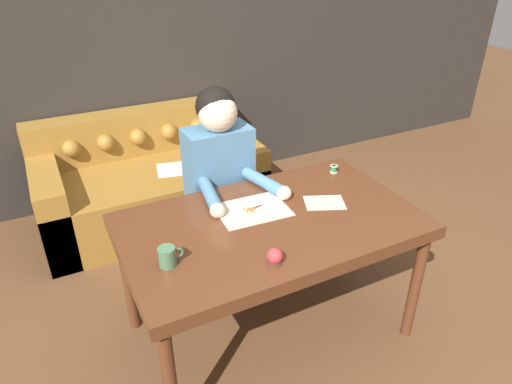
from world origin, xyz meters
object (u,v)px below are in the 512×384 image
thread_spool (334,169)px  pin_cushion (275,257)px  person (220,188)px  couch (149,183)px  mug (168,257)px  dining_table (271,232)px  scissors (254,208)px

thread_spool → pin_cushion: bearing=-140.8°
person → couch: bearing=102.5°
person → mug: size_ratio=11.39×
pin_cushion → person: bearing=82.5°
person → pin_cushion: person is taller
dining_table → couch: bearing=99.2°
couch → scissors: couch is taller
mug → pin_cushion: mug is taller
dining_table → thread_spool: (0.59, 0.30, 0.09)m
dining_table → scissors: size_ratio=7.65×
dining_table → mug: size_ratio=13.23×
dining_table → couch: couch is taller
pin_cushion → dining_table: bearing=63.8°
dining_table → mug: mug is taller
couch → pin_cushion: 1.93m
dining_table → thread_spool: thread_spool is taller
couch → person: bearing=-77.5°
person → mug: bearing=-127.9°
mug → scissors: bearing=24.6°
person → thread_spool: 0.70m
thread_spool → dining_table: bearing=-153.4°
person → pin_cushion: (-0.12, -0.88, 0.12)m
dining_table → mug: bearing=-168.8°
dining_table → mug: (-0.57, -0.11, 0.12)m
scissors → pin_cushion: 0.46m
couch → mug: bearing=-100.9°
couch → pin_cushion: bearing=-86.9°
person → mug: 0.88m
couch → mug: mug is taller
person → scissors: size_ratio=6.59×
dining_table → scissors: scissors is taller
mug → thread_spool: (1.16, 0.41, -0.02)m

